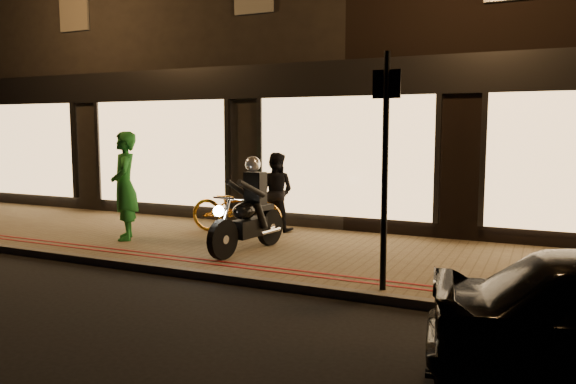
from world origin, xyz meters
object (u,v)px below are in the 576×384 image
at_px(sign_post, 385,159).
at_px(person_green, 125,186).
at_px(bicycle_gold, 236,208).
at_px(motorcycle, 249,215).

bearing_deg(sign_post, person_green, 167.44).
bearing_deg(bicycle_gold, sign_post, -130.12).
distance_m(sign_post, person_green, 5.39).
distance_m(motorcycle, person_green, 2.60).
bearing_deg(person_green, sign_post, 37.53).
xyz_separation_m(sign_post, person_green, (-5.22, 1.16, -0.68)).
bearing_deg(motorcycle, person_green, -170.44).
distance_m(sign_post, bicycle_gold, 4.64).
bearing_deg(person_green, motorcycle, 51.85).
relative_size(sign_post, bicycle_gold, 1.56).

